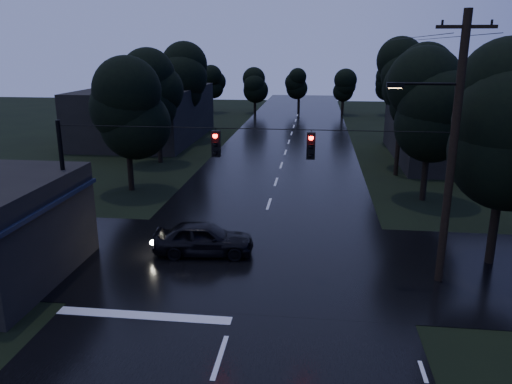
# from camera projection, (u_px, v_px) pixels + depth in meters

# --- Properties ---
(main_road) EXTENTS (12.00, 120.00, 0.02)m
(main_road) POSITION_uv_depth(u_px,v_px,m) (281.00, 166.00, 38.41)
(main_road) COLOR black
(main_road) RESTS_ON ground
(cross_street) EXTENTS (60.00, 9.00, 0.02)m
(cross_street) POSITION_uv_depth(u_px,v_px,m) (251.00, 260.00, 21.25)
(cross_street) COLOR black
(cross_street) RESTS_ON ground
(building_far_right) EXTENTS (10.00, 14.00, 4.40)m
(building_far_right) POSITION_uv_depth(u_px,v_px,m) (459.00, 132.00, 40.00)
(building_far_right) COLOR black
(building_far_right) RESTS_ON ground
(building_far_left) EXTENTS (10.00, 16.00, 5.00)m
(building_far_left) POSITION_uv_depth(u_px,v_px,m) (147.00, 114.00, 48.88)
(building_far_left) COLOR black
(building_far_left) RESTS_ON ground
(utility_pole_main) EXTENTS (3.50, 0.30, 10.00)m
(utility_pole_main) POSITION_uv_depth(u_px,v_px,m) (450.00, 147.00, 17.98)
(utility_pole_main) COLOR black
(utility_pole_main) RESTS_ON ground
(utility_pole_far) EXTENTS (2.00, 0.30, 7.50)m
(utility_pole_far) POSITION_uv_depth(u_px,v_px,m) (400.00, 121.00, 34.47)
(utility_pole_far) COLOR black
(utility_pole_far) RESTS_ON ground
(anchor_pole_left) EXTENTS (0.18, 0.18, 6.00)m
(anchor_pole_left) POSITION_uv_depth(u_px,v_px,m) (66.00, 194.00, 20.33)
(anchor_pole_left) COLOR black
(anchor_pole_left) RESTS_ON ground
(span_signals) EXTENTS (15.00, 0.37, 1.12)m
(span_signals) POSITION_uv_depth(u_px,v_px,m) (262.00, 144.00, 18.76)
(span_signals) COLOR black
(span_signals) RESTS_ON ground
(tree_corner_near) EXTENTS (4.48, 4.48, 9.44)m
(tree_corner_near) POSITION_uv_depth(u_px,v_px,m) (509.00, 121.00, 19.38)
(tree_corner_near) COLOR black
(tree_corner_near) RESTS_ON ground
(tree_left_a) EXTENTS (3.92, 3.92, 8.26)m
(tree_left_a) POSITION_uv_depth(u_px,v_px,m) (126.00, 107.00, 30.37)
(tree_left_a) COLOR black
(tree_left_a) RESTS_ON ground
(tree_left_b) EXTENTS (4.20, 4.20, 8.85)m
(tree_left_b) POSITION_uv_depth(u_px,v_px,m) (157.00, 90.00, 37.96)
(tree_left_b) COLOR black
(tree_left_b) RESTS_ON ground
(tree_left_c) EXTENTS (4.48, 4.48, 9.44)m
(tree_left_c) POSITION_uv_depth(u_px,v_px,m) (183.00, 78.00, 47.47)
(tree_left_c) COLOR black
(tree_left_c) RESTS_ON ground
(tree_right_a) EXTENTS (4.20, 4.20, 8.85)m
(tree_right_a) POSITION_uv_depth(u_px,v_px,m) (431.00, 105.00, 28.18)
(tree_right_a) COLOR black
(tree_right_a) RESTS_ON ground
(tree_right_b) EXTENTS (4.48, 4.48, 9.44)m
(tree_right_b) POSITION_uv_depth(u_px,v_px,m) (416.00, 88.00, 35.64)
(tree_right_b) COLOR black
(tree_right_b) RESTS_ON ground
(tree_right_c) EXTENTS (4.76, 4.76, 10.03)m
(tree_right_c) POSITION_uv_depth(u_px,v_px,m) (403.00, 75.00, 45.00)
(tree_right_c) COLOR black
(tree_right_c) RESTS_ON ground
(car) EXTENTS (4.46, 2.12, 1.47)m
(car) POSITION_uv_depth(u_px,v_px,m) (204.00, 238.00, 21.71)
(car) COLOR black
(car) RESTS_ON ground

